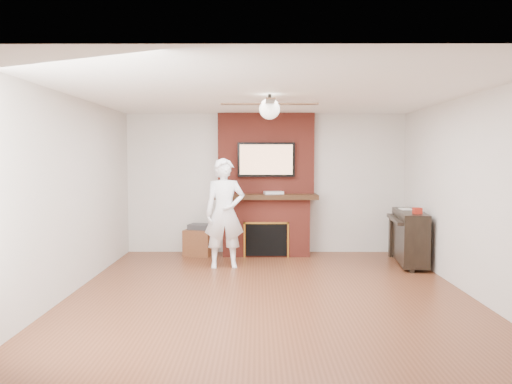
{
  "coord_description": "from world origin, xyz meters",
  "views": [
    {
      "loc": [
        -0.15,
        -6.24,
        1.72
      ],
      "look_at": [
        -0.17,
        0.9,
        1.22
      ],
      "focal_mm": 35.0,
      "sensor_mm": 36.0,
      "label": 1
    }
  ],
  "objects_px": {
    "person": "(225,213)",
    "piano": "(409,236)",
    "side_table": "(200,241)",
    "fireplace": "(266,198)"
  },
  "relations": [
    {
      "from": "fireplace",
      "to": "person",
      "type": "distance_m",
      "value": 1.27
    },
    {
      "from": "person",
      "to": "side_table",
      "type": "distance_m",
      "value": 1.28
    },
    {
      "from": "person",
      "to": "piano",
      "type": "bearing_deg",
      "value": -3.32
    },
    {
      "from": "piano",
      "to": "person",
      "type": "bearing_deg",
      "value": -168.32
    },
    {
      "from": "side_table",
      "to": "person",
      "type": "bearing_deg",
      "value": -48.46
    },
    {
      "from": "fireplace",
      "to": "piano",
      "type": "distance_m",
      "value": 2.5
    },
    {
      "from": "side_table",
      "to": "fireplace",
      "type": "bearing_deg",
      "value": 18.05
    },
    {
      "from": "person",
      "to": "piano",
      "type": "xyz_separation_m",
      "value": [
        2.95,
        0.24,
        -0.39
      ]
    },
    {
      "from": "fireplace",
      "to": "person",
      "type": "xyz_separation_m",
      "value": [
        -0.66,
        -1.07,
        -0.14
      ]
    },
    {
      "from": "person",
      "to": "piano",
      "type": "relative_size",
      "value": 1.26
    }
  ]
}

